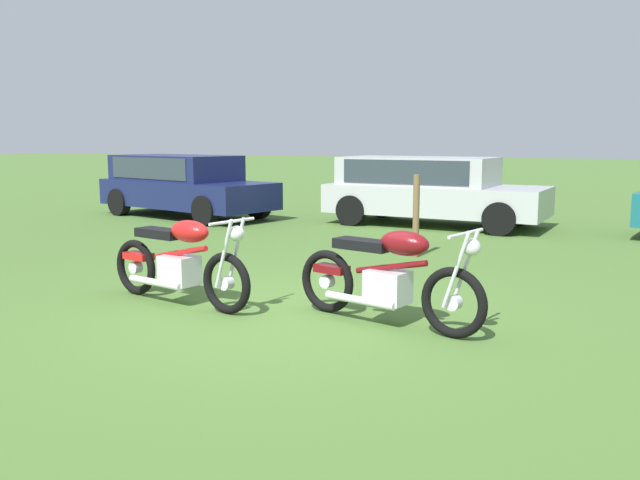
# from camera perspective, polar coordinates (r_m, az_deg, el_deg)

# --- Properties ---
(ground_plane) EXTENTS (120.00, 120.00, 0.00)m
(ground_plane) POSITION_cam_1_polar(r_m,az_deg,el_deg) (6.90, -3.44, -6.51)
(ground_plane) COLOR #476B2D
(motorcycle_red) EXTENTS (2.06, 0.85, 1.02)m
(motorcycle_red) POSITION_cam_1_polar(r_m,az_deg,el_deg) (7.42, -12.04, -1.79)
(motorcycle_red) COLOR black
(motorcycle_red) RESTS_ON ground
(motorcycle_maroon) EXTENTS (2.06, 0.93, 1.02)m
(motorcycle_maroon) POSITION_cam_1_polar(r_m,az_deg,el_deg) (6.48, 5.88, -3.15)
(motorcycle_maroon) COLOR black
(motorcycle_maroon) RESTS_ON ground
(car_navy) EXTENTS (4.77, 3.01, 1.43)m
(car_navy) POSITION_cam_1_polar(r_m,az_deg,el_deg) (15.86, -11.88, 5.00)
(car_navy) COLOR #161E4C
(car_navy) RESTS_ON ground
(car_silver) EXTENTS (4.70, 2.39, 1.43)m
(car_silver) POSITION_cam_1_polar(r_m,az_deg,el_deg) (14.16, 9.19, 4.66)
(car_silver) COLOR #B2B5BA
(car_silver) RESTS_ON ground
(fence_post_wooden) EXTENTS (0.10, 0.10, 1.27)m
(fence_post_wooden) POSITION_cam_1_polar(r_m,az_deg,el_deg) (10.25, 8.27, 2.05)
(fence_post_wooden) COLOR brown
(fence_post_wooden) RESTS_ON ground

